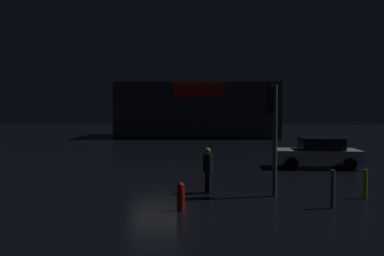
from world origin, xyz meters
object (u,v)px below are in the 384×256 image
at_px(store_building, 197,110).
at_px(traffic_signal_main, 272,117).
at_px(pedestrian, 208,167).
at_px(car_near, 318,153).
at_px(fire_hydrant, 181,197).

xyz_separation_m(store_building, traffic_signal_main, (2.78, -29.90, -0.19)).
height_order(store_building, pedestrian, store_building).
bearing_deg(car_near, pedestrian, -132.30).
height_order(store_building, traffic_signal_main, store_building).
relative_size(store_building, traffic_signal_main, 4.42).
relative_size(store_building, fire_hydrant, 20.13).
bearing_deg(fire_hydrant, pedestrian, 71.78).
height_order(store_building, fire_hydrant, store_building).
bearing_deg(pedestrian, car_near, 47.70).
bearing_deg(car_near, fire_hydrant, -126.60).
xyz_separation_m(traffic_signal_main, car_near, (3.40, 6.48, -1.88)).
distance_m(store_building, car_near, 24.31).
distance_m(traffic_signal_main, fire_hydrant, 4.26).
distance_m(store_building, pedestrian, 29.59).
bearing_deg(store_building, fire_hydrant, -90.34).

